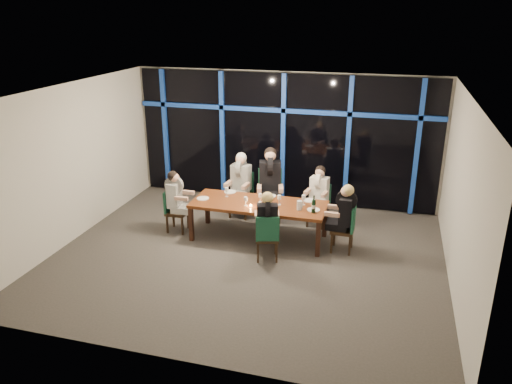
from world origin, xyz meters
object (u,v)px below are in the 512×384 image
(diner_far_right, at_px, (319,187))
(chair_near_mid, at_px, (267,235))
(dining_table, at_px, (259,206))
(diner_near_mid, at_px, (267,215))
(water_pitcher, at_px, (299,205))
(diner_end_left, at_px, (176,192))
(chair_far_right, at_px, (319,202))
(chair_end_left, at_px, (173,208))
(diner_far_left, at_px, (240,176))
(diner_far_mid, at_px, (270,174))
(chair_far_left, at_px, (242,191))
(chair_end_right, at_px, (347,226))
(chair_far_mid, at_px, (270,192))
(diner_end_right, at_px, (344,208))
(wine_bottle, at_px, (314,206))

(diner_far_right, bearing_deg, chair_near_mid, -99.73)
(dining_table, distance_m, diner_near_mid, 0.87)
(water_pitcher, bearing_deg, diner_near_mid, -137.11)
(water_pitcher, bearing_deg, diner_end_left, 167.14)
(diner_far_right, xyz_separation_m, diner_near_mid, (-0.65, -1.71, 0.01))
(diner_end_left, bearing_deg, diner_near_mid, -110.20)
(chair_far_right, distance_m, diner_far_right, 0.36)
(chair_end_left, bearing_deg, diner_far_left, -47.06)
(diner_far_mid, xyz_separation_m, water_pitcher, (0.84, -1.09, -0.19))
(chair_far_left, xyz_separation_m, diner_end_left, (-1.02, -1.16, 0.29))
(dining_table, relative_size, chair_near_mid, 2.92)
(dining_table, relative_size, water_pitcher, 14.49)
(diner_end_left, relative_size, diner_near_mid, 0.98)
(chair_near_mid, relative_size, diner_far_mid, 0.84)
(diner_near_mid, height_order, water_pitcher, diner_near_mid)
(chair_end_right, height_order, diner_far_right, diner_far_right)
(chair_far_mid, bearing_deg, chair_end_right, -47.46)
(chair_end_right, distance_m, diner_far_right, 1.29)
(chair_far_mid, distance_m, diner_near_mid, 1.89)
(diner_far_left, bearing_deg, diner_end_right, -19.63)
(diner_far_left, bearing_deg, chair_far_mid, 11.35)
(diner_far_left, relative_size, diner_end_left, 1.12)
(chair_end_left, bearing_deg, chair_far_right, -70.31)
(diner_far_mid, bearing_deg, chair_end_left, -163.12)
(chair_near_mid, height_order, diner_far_mid, diner_far_mid)
(chair_far_left, height_order, diner_end_left, diner_end_left)
(wine_bottle, bearing_deg, diner_end_left, 177.92)
(dining_table, relative_size, diner_end_left, 3.06)
(water_pitcher, bearing_deg, diner_far_left, 131.26)
(diner_end_right, bearing_deg, water_pitcher, -86.06)
(diner_far_left, xyz_separation_m, wine_bottle, (1.77, -1.18, -0.05))
(chair_end_right, bearing_deg, water_pitcher, -86.40)
(diner_end_left, bearing_deg, water_pitcher, -92.67)
(diner_end_left, bearing_deg, diner_end_right, -91.83)
(dining_table, bearing_deg, wine_bottle, -9.95)
(water_pitcher, bearing_deg, chair_near_mid, -133.07)
(wine_bottle, distance_m, water_pitcher, 0.29)
(chair_end_left, bearing_deg, dining_table, -88.88)
(chair_far_left, xyz_separation_m, chair_far_mid, (0.63, -0.01, 0.06))
(chair_near_mid, height_order, diner_end_right, diner_end_right)
(diner_end_left, distance_m, wine_bottle, 2.79)
(diner_far_right, xyz_separation_m, diner_end_left, (-2.71, -1.03, -0.01))
(diner_far_right, relative_size, water_pitcher, 4.79)
(chair_far_right, bearing_deg, diner_near_mid, -100.68)
(chair_end_left, bearing_deg, chair_near_mid, -111.12)
(diner_far_mid, relative_size, diner_far_right, 1.23)
(chair_end_right, xyz_separation_m, diner_end_right, (-0.08, 0.00, 0.36))
(water_pitcher, bearing_deg, diner_far_mid, 115.44)
(chair_near_mid, relative_size, diner_end_right, 1.02)
(diner_far_right, bearing_deg, dining_table, -127.54)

